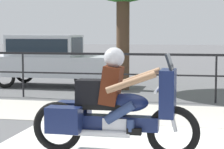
# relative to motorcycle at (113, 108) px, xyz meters

# --- Properties ---
(sidewalk_band) EXTENTS (44.00, 2.40, 0.01)m
(sidewalk_band) POSITION_rel_motorcycle_xyz_m (1.56, 3.26, -0.68)
(sidewalk_band) COLOR #B7B2A8
(sidewalk_band) RESTS_ON ground
(fence_railing) EXTENTS (36.00, 0.05, 1.22)m
(fence_railing) POSITION_rel_motorcycle_xyz_m (1.56, 5.07, 0.28)
(fence_railing) COLOR black
(fence_railing) RESTS_ON ground
(motorcycle) EXTENTS (2.42, 0.76, 1.54)m
(motorcycle) POSITION_rel_motorcycle_xyz_m (0.00, 0.00, 0.00)
(motorcycle) COLOR black
(motorcycle) RESTS_ON ground
(parked_car) EXTENTS (4.23, 1.67, 1.67)m
(parked_car) POSITION_rel_motorcycle_xyz_m (-3.68, 7.51, 0.26)
(parked_car) COLOR #B7BCC4
(parked_car) RESTS_ON ground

